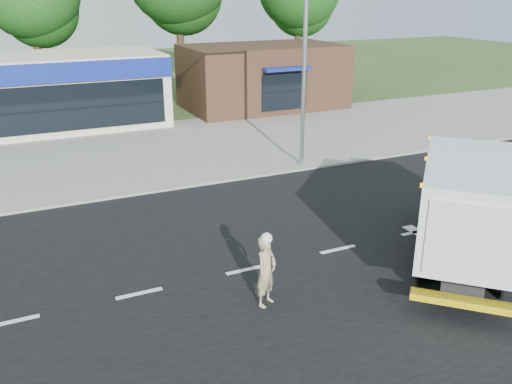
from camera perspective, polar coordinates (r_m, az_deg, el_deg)
ground at (r=16.49m, az=8.61°, el=-6.04°), size 120.00×120.00×0.00m
road_asphalt at (r=16.49m, az=8.61°, el=-6.02°), size 60.00×14.00×0.02m
sidewalk at (r=23.21m, az=-2.42°, el=2.31°), size 60.00×2.40×0.12m
parking_apron at (r=28.46m, az=-6.91°, el=5.52°), size 60.00×9.00×0.02m
lane_markings at (r=16.28m, az=15.24°, el=-6.88°), size 55.20×7.00×0.01m
ems_box_truck at (r=16.18m, az=21.25°, el=-0.74°), size 6.52×6.68×3.17m
emergency_worker at (r=13.23m, az=1.09°, el=-8.22°), size 0.79×0.73×1.93m
brown_storefront at (r=36.05m, az=0.73°, el=12.06°), size 10.00×6.70×4.00m
traffic_signal_pole at (r=22.63m, az=3.69°, el=14.44°), size 3.51×0.25×8.00m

